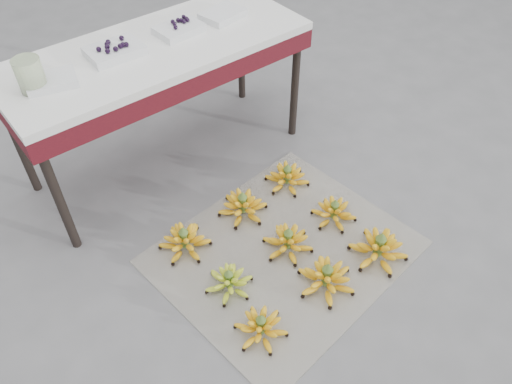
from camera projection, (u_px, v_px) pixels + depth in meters
ground at (289, 250)px, 2.67m from camera, size 60.00×60.00×0.00m
newspaper_mat at (284, 252)px, 2.66m from camera, size 1.35×1.17×0.01m
bunch_front_left at (261, 327)px, 2.28m from camera, size 0.29×0.29×0.15m
bunch_front_center at (326, 278)px, 2.46m from camera, size 0.38×0.38×0.18m
bunch_front_right at (379, 248)px, 2.59m from camera, size 0.33×0.33×0.19m
bunch_mid_left at (229, 282)px, 2.46m from camera, size 0.31×0.31×0.15m
bunch_mid_center at (288, 242)px, 2.63m from camera, size 0.28×0.28×0.16m
bunch_mid_right at (334, 212)px, 2.79m from camera, size 0.29×0.29×0.15m
bunch_back_left at (185, 241)px, 2.63m from camera, size 0.32×0.32×0.17m
bunch_back_center at (243, 206)px, 2.81m from camera, size 0.32×0.32×0.17m
bunch_back_right at (287, 177)px, 2.98m from camera, size 0.31×0.31×0.16m
vendor_table at (157, 60)px, 2.69m from camera, size 1.66×0.67×0.80m
tray_far_left at (51, 81)px, 2.35m from camera, size 0.27×0.22×0.04m
tray_left at (115, 50)px, 2.54m from camera, size 0.28×0.20×0.07m
tray_right at (179, 28)px, 2.71m from camera, size 0.26×0.19×0.06m
tray_far_right at (223, 14)px, 2.83m from camera, size 0.27×0.21×0.04m
glass_jar at (30, 75)px, 2.27m from camera, size 0.16×0.16×0.16m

